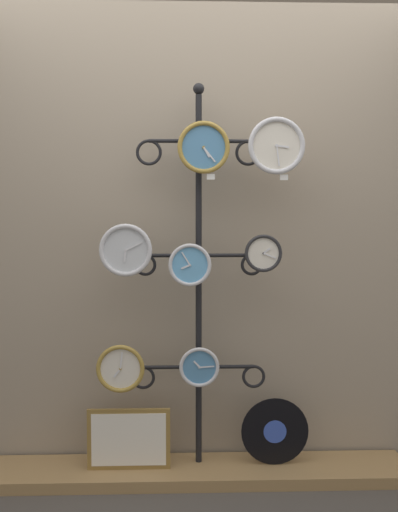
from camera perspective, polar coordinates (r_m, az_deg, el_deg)
name	(u,v)px	position (r m, az deg, el deg)	size (l,w,h in m)	color
ground_plane	(202,510)	(3.01, 0.27, -23.03)	(12.00, 12.00, 0.00)	#47423D
shop_wall	(198,209)	(3.26, -0.13, 4.49)	(4.40, 0.04, 2.80)	gray
low_shelf	(199,472)	(3.32, 0.01, -19.85)	(2.20, 0.36, 0.06)	#9E7A4C
display_stand	(199,336)	(3.16, -0.03, -7.59)	(0.71, 0.34, 2.04)	black
clock_top_center	(204,147)	(3.03, 0.44, 10.30)	(0.26, 0.04, 0.26)	#4C84B2
clock_top_right	(276,146)	(3.04, 7.39, 10.37)	(0.29, 0.04, 0.29)	silver
clock_middle_left	(126,250)	(3.01, -7.00, 0.55)	(0.26, 0.04, 0.26)	silver
clock_middle_center	(190,265)	(3.00, -0.87, -0.85)	(0.22, 0.04, 0.22)	#60A8DB
clock_middle_right	(263,253)	(3.03, 6.14, 0.26)	(0.19, 0.04, 0.19)	silver
clock_bottom_left	(120,368)	(3.09, -7.49, -10.57)	(0.24, 0.04, 0.24)	silver
clock_bottom_center	(200,367)	(3.10, 0.09, -10.52)	(0.21, 0.04, 0.21)	#4C84B2
vinyl_record	(275,432)	(3.28, 7.24, -16.25)	(0.35, 0.01, 0.35)	black
picture_frame	(129,439)	(3.23, -6.70, -16.93)	(0.43, 0.02, 0.32)	olive
price_tag_upper	(211,177)	(3.02, 1.13, 7.56)	(0.04, 0.00, 0.03)	white
price_tag_mid	(284,177)	(3.04, 8.10, 7.43)	(0.04, 0.00, 0.03)	white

